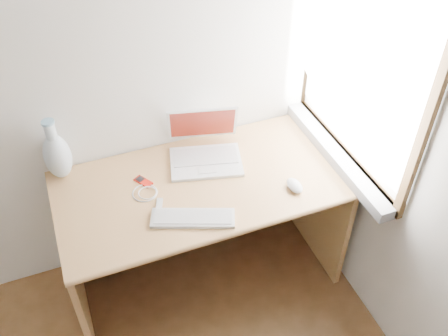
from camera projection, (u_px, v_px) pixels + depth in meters
name	position (u px, v px, depth m)	size (l,w,h in m)	color
window	(356.00, 71.00, 2.28)	(0.11, 0.99, 1.10)	white
desk	(197.00, 202.00, 2.69)	(1.44, 0.72, 0.76)	tan
laptop	(203.00, 149.00, 2.59)	(0.42, 0.39, 0.25)	white
external_keyboard	(193.00, 218.00, 2.29)	(0.40, 0.25, 0.02)	white
mouse	(295.00, 186.00, 2.44)	(0.07, 0.11, 0.04)	white
ipod	(143.00, 181.00, 2.48)	(0.09, 0.11, 0.01)	#AE160C
cable_coil	(145.00, 193.00, 2.42)	(0.12, 0.12, 0.01)	white
remote	(159.00, 204.00, 2.37)	(0.03, 0.08, 0.01)	white
vase	(57.00, 155.00, 2.43)	(0.13, 0.13, 0.34)	silver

